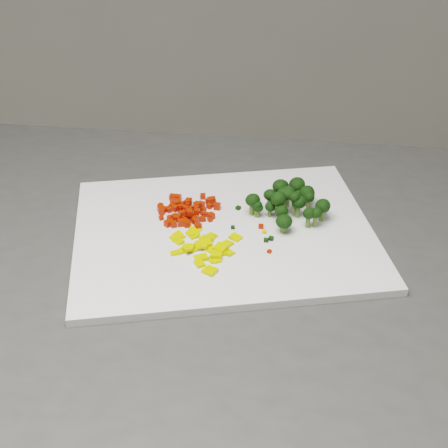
{
  "coord_description": "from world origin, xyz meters",
  "views": [
    {
      "loc": [
        -0.17,
        -0.62,
        1.44
      ],
      "look_at": [
        -0.12,
        0.16,
        0.92
      ],
      "focal_mm": 50.0,
      "sensor_mm": 36.0,
      "label": 1
    }
  ],
  "objects": [
    {
      "name": "pepper_chunk_20",
      "position": [
        -0.14,
        0.14,
        0.91
      ],
      "size": [
        0.02,
        0.02,
        0.01
      ],
      "primitive_type": "cube",
      "rotation": [
        -0.07,
        -0.07,
        2.49
      ],
      "color": "#DAC90B",
      "rests_on": "pepper_pile"
    },
    {
      "name": "carrot_cube_63",
      "position": [
        -0.18,
        0.23,
        0.92
      ],
      "size": [
        0.01,
        0.01,
        0.01
      ],
      "primitive_type": "cube",
      "rotation": [
        0.0,
        0.0,
        0.3
      ],
      "color": "#C11602",
      "rests_on": "carrot_pile"
    },
    {
      "name": "carrot_cube_24",
      "position": [
        -0.15,
        0.25,
        0.92
      ],
      "size": [
        0.01,
        0.01,
        0.01
      ],
      "primitive_type": "cube",
      "rotation": [
        0.0,
        0.0,
        1.45
      ],
      "color": "#C11602",
      "rests_on": "carrot_pile"
    },
    {
      "name": "pepper_chunk_18",
      "position": [
        -0.19,
        0.14,
        0.91
      ],
      "size": [
        0.02,
        0.02,
        0.01
      ],
      "primitive_type": "cube",
      "rotation": [
        -0.13,
        -0.09,
        2.21
      ],
      "color": "#DAC90B",
      "rests_on": "pepper_pile"
    },
    {
      "name": "carrot_cube_56",
      "position": [
        -0.18,
        0.22,
        0.92
      ],
      "size": [
        0.01,
        0.01,
        0.01
      ],
      "primitive_type": "cube",
      "rotation": [
        0.0,
        0.0,
        0.91
      ],
      "color": "#C11602",
      "rests_on": "carrot_pile"
    },
    {
      "name": "stray_bit_2",
      "position": [
        -0.06,
        0.1,
        0.91
      ],
      "size": [
        0.01,
        0.01,
        0.0
      ],
      "primitive_type": "cube",
      "rotation": [
        0.0,
        0.0,
        0.92
      ],
      "color": "#C11602",
      "rests_on": "cutting_board"
    },
    {
      "name": "broccoli_floret_3",
      "position": [
        -0.01,
        0.19,
        0.94
      ],
      "size": [
        0.02,
        0.02,
        0.03
      ],
      "primitive_type": null,
      "color": "black",
      "rests_on": "broccoli_pile"
    },
    {
      "name": "carrot_cube_31",
      "position": [
        -0.2,
        0.21,
        0.92
      ],
      "size": [
        0.01,
        0.01,
        0.01
      ],
      "primitive_type": "cube",
      "rotation": [
        0.0,
        0.0,
        2.3
      ],
      "color": "#C11602",
      "rests_on": "carrot_pile"
    },
    {
      "name": "carrot_cube_65",
      "position": [
        -0.18,
        0.17,
        0.92
      ],
      "size": [
        0.01,
        0.01,
        0.01
      ],
      "primitive_type": "cube",
      "rotation": [
        0.0,
        0.0,
        0.17
      ],
      "color": "#C11602",
      "rests_on": "carrot_pile"
    },
    {
      "name": "carrot_cube_14",
      "position": [
        -0.13,
        0.22,
        0.92
      ],
      "size": [
        0.01,
        0.01,
        0.01
      ],
      "primitive_type": "cube",
      "rotation": [
        0.0,
        0.0,
        0.57
      ],
      "color": "#C11602",
      "rests_on": "carrot_pile"
    },
    {
      "name": "pepper_chunk_24",
      "position": [
        -0.1,
        0.13,
        0.91
      ],
      "size": [
        0.02,
        0.02,
        0.01
      ],
      "primitive_type": "cube",
      "rotation": [
        -0.06,
        -0.13,
        2.43
      ],
      "color": "#DAC90B",
      "rests_on": "pepper_pile"
    },
    {
      "name": "carrot_cube_45",
      "position": [
        -0.17,
        0.24,
        0.92
      ],
      "size": [
        0.01,
        0.01,
        0.01
      ],
      "primitive_type": "cube",
      "rotation": [
        0.0,
        0.0,
        1.44
      ],
      "color": "#C11602",
      "rests_on": "carrot_pile"
    },
    {
      "name": "carrot_cube_30",
      "position": [
        -0.18,
        0.19,
        0.92
      ],
      "size": [
        0.01,
        0.01,
        0.01
      ],
      "primitive_type": "cube",
      "rotation": [
        0.0,
        0.0,
        2.5
      ],
      "color": "#C11602",
      "rests_on": "carrot_pile"
    },
    {
      "name": "carrot_cube_58",
      "position": [
        -0.2,
        0.22,
        0.91
      ],
      "size": [
        0.01,
        0.01,
        0.01
      ],
      "primitive_type": "cube",
      "rotation": [
        0.0,
        0.0,
        2.79
      ],
      "color": "#C11602",
      "rests_on": "carrot_pile"
    },
    {
      "name": "carrot_cube_74",
      "position": [
        -0.19,
        0.2,
        0.93
      ],
      "size": [
        0.01,
        0.01,
        0.01
      ],
      "primitive_type": "cube",
      "rotation": [
        0.0,
        0.0,
        2.52
      ],
      "color": "#C11602",
      "rests_on": "carrot_pile"
    },
    {
      "name": "carrot_cube_28",
      "position": [
        -0.16,
        0.23,
        0.92
      ],
      "size": [
        0.01,
        0.01,
        0.01
      ],
      "primitive_type": "cube",
      "rotation": [
        0.0,
        0.0,
        2.29
      ],
      "color": "#C11602",
      "rests_on": "carrot_pile"
    },
    {
      "name": "carrot_cube_22",
      "position": [
        -0.2,
        0.19,
        0.92
      ],
      "size": [
        0.01,
        0.01,
        0.01
      ],
      "primitive_type": "cube",
      "rotation": [
        0.0,
        0.0,
        1.23
      ],
      "color": "#C11602",
      "rests_on": "carrot_pile"
    },
    {
      "name": "carrot_cube_75",
      "position": [
        -0.18,
        0.2,
        0.92
      ],
      "size": [
        0.01,
        0.01,
        0.01
      ],
      "primitive_type": "cube",
      "rotation": [
        0.0,
        0.0,
        1.97
      ],
      "color": "#C11602",
      "rests_on": "carrot_pile"
    },
    {
      "name": "broccoli_floret_10",
      "position": [
        -0.07,
        0.19,
        0.93
      ],
      "size": [
        0.02,
        0.02,
        0.03
      ],
      "primitive_type": null,
      "color": "black",
      "rests_on": "broccoli_pile"
    },
    {
      "name": "stray_bit_5",
      "position": [
        -0.06,
        0.15,
        0.91
      ],
      "size": [
        0.01,
        0.01,
        0.0
      ],
      "primitive_type": "cube",
      "rotation": [
        0.0,
        0.0,
        1.11
      ],
      "color": "#DAC90B",
      "rests_on": "cutting_board"
    },
    {
      "name": "pepper_chunk_9",
      "position": [
        -0.12,
        0.12,
        0.91
      ],
      "size": [
        0.02,
        0.02,
        0.01
      ],
      "primitive_type": "cube",
      "rotation": [
        -0.09,
        0.04,
        0.8
      ],
      "color": "#DAC90B",
      "rests_on": "pepper_pile"
    },
    {
      "name": "carrot_cube_15",
      "position": [
        -0.2,
        0.2,
        0.92
      ],
      "size": [
        0.01,
        0.01,
        0.01
      ],
      "primitive_type": "cube",
      "rotation": [
        0.0,
        0.0,
        0.51
      ],
      "color": "#C11602",
      "rests_on": "carrot_pile"
    },
    {
      "name": "carrot_cube_70",
      "position": [
        -0.15,
        0.2,
        0.91
      ],
      "size": [
        0.01,
        0.01,
        0.01
      ],
      "primitive_type": "cube",
      "rotation": [
        0.0,
        0.0,
        2.1
      ],
      "color": "#C11602",
      "rests_on": "carrot_pile"
    },
    {
      "name": "pepper_chunk_17",
      "position": [
        -0.19,
        0.14,
        0.91
      ],
      "size": [
        0.02,
        0.02,
        0.01
      ],
      "primitive_type": "cube",
      "rotation": [
        -0.06,
        -0.05,
        0.81
      ],
      "color": "#DAC90B",
      "rests_on": "pepper_pile"
    },
    {
      "name": "carrot_cube_40",
      "position": [
        -0.2,
        0.17,
        0.92
      ],
      "size": [
        0.01,
        0.01,
        0.01
      ],
      "primitive_type": "cube",
      "rotation": [
        0.0,
        0.0,
        2.29
      ],
      "color": "#C11602",
      "rests_on": "carrot_pile"
    },
    {
      "name": "carrot_cube_59",
      "position": [
        -0.16,
        0.19,
        0.92
      ],
      "size": [
        0.01,
        0.01,
        0.01
      ],
      "primitive_type": "cube",
      "rotation": [
        0.0,
        0.0,
        2.82
      ],
      "color": "#C11602",
      "rests_on": "carrot_pile"
    },
    {
      "name": "carrot_cube_35",
      "position": [
        -0.19,
        0.19,
        0.92
      ],
      "size": [
        0.01,
        0.01,
        0.01
      ],
      "primitive_type": "cube",
      "rotation": [
        0.0,
        0.0,
        1.48
      ],
      "color": "#C11602",
      "rests_on": "carrot_pile"
    },
    {
      "name": "carrot_cube_42",
      "position": [
        -0.17,
        0.2,
        0.92
      ],
      "size": [
        0.01,
        0.01,
        0.01
      ],
      "primitive_type": "cube",
      "rotation": [
        0.0,
        0.0,
        1.62
      ],
      "color": "#C11602",
      "rests_on": "carrot_pile"
    },
    {
      "name": "carrot_cube_25",
      "position": [
        -0.17,
        0.22,
        0.92
      ],
      "size": [
        0.01,
        0.01,
        0.01
      ],
      "primitive_type": "cube",
      "rotation": [
        0.0,
        0.0,
        2.78
      ],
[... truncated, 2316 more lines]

